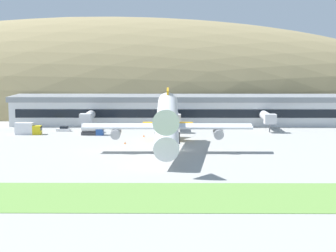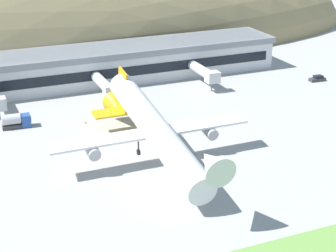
{
  "view_description": "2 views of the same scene",
  "coord_description": "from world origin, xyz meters",
  "px_view_note": "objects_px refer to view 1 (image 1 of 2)",
  "views": [
    {
      "loc": [
        -1.74,
        -131.31,
        22.73
      ],
      "look_at": [
        -2.63,
        -6.25,
        6.63
      ],
      "focal_mm": 60.0,
      "sensor_mm": 36.0,
      "label": 1
    },
    {
      "loc": [
        -37.97,
        -93.01,
        47.15
      ],
      "look_at": [
        -0.09,
        -3.45,
        7.37
      ],
      "focal_mm": 60.0,
      "sensor_mm": 36.0,
      "label": 2
    }
  ],
  "objects_px": {
    "jetway_2": "(267,117)",
    "traffic_cone_1": "(144,136)",
    "jetway_1": "(175,117)",
    "box_truck": "(92,129)",
    "terminal_building": "(177,108)",
    "cargo_airplane": "(167,122)",
    "fuel_truck": "(28,129)",
    "traffic_cone_0": "(125,143)",
    "jetway_0": "(88,117)",
    "service_car_0": "(64,129)"
  },
  "relations": [
    {
      "from": "cargo_airplane",
      "to": "traffic_cone_0",
      "type": "relative_size",
      "value": 90.29
    },
    {
      "from": "jetway_0",
      "to": "cargo_airplane",
      "type": "distance_m",
      "value": 45.68
    },
    {
      "from": "jetway_1",
      "to": "traffic_cone_1",
      "type": "bearing_deg",
      "value": -123.72
    },
    {
      "from": "terminal_building",
      "to": "jetway_1",
      "type": "relative_size",
      "value": 7.43
    },
    {
      "from": "cargo_airplane",
      "to": "box_truck",
      "type": "height_order",
      "value": "cargo_airplane"
    },
    {
      "from": "terminal_building",
      "to": "cargo_airplane",
      "type": "xyz_separation_m",
      "value": [
        -2.76,
        -53.32,
        1.73
      ]
    },
    {
      "from": "terminal_building",
      "to": "traffic_cone_0",
      "type": "xyz_separation_m",
      "value": [
        -13.6,
        -40.49,
        -5.05
      ]
    },
    {
      "from": "jetway_2",
      "to": "cargo_airplane",
      "type": "bearing_deg",
      "value": -127.69
    },
    {
      "from": "service_car_0",
      "to": "traffic_cone_1",
      "type": "xyz_separation_m",
      "value": [
        24.35,
        -11.14,
        -0.33
      ]
    },
    {
      "from": "jetway_1",
      "to": "cargo_airplane",
      "type": "distance_m",
      "value": 38.26
    },
    {
      "from": "cargo_airplane",
      "to": "fuel_truck",
      "type": "height_order",
      "value": "cargo_airplane"
    },
    {
      "from": "jetway_1",
      "to": "box_truck",
      "type": "relative_size",
      "value": 2.27
    },
    {
      "from": "traffic_cone_0",
      "to": "jetway_0",
      "type": "bearing_deg",
      "value": 117.21
    },
    {
      "from": "jetway_2",
      "to": "traffic_cone_1",
      "type": "distance_m",
      "value": 38.77
    },
    {
      "from": "fuel_truck",
      "to": "traffic_cone_1",
      "type": "distance_m",
      "value": 33.57
    },
    {
      "from": "jetway_0",
      "to": "jetway_2",
      "type": "xyz_separation_m",
      "value": [
        53.74,
        -0.33,
        0.0
      ]
    },
    {
      "from": "cargo_airplane",
      "to": "fuel_truck",
      "type": "bearing_deg",
      "value": 143.58
    },
    {
      "from": "service_car_0",
      "to": "traffic_cone_1",
      "type": "height_order",
      "value": "service_car_0"
    },
    {
      "from": "jetway_2",
      "to": "traffic_cone_0",
      "type": "bearing_deg",
      "value": -147.77
    },
    {
      "from": "service_car_0",
      "to": "box_truck",
      "type": "bearing_deg",
      "value": -38.85
    },
    {
      "from": "fuel_truck",
      "to": "traffic_cone_1",
      "type": "relative_size",
      "value": 12.71
    },
    {
      "from": "traffic_cone_0",
      "to": "traffic_cone_1",
      "type": "xyz_separation_m",
      "value": [
        4.18,
        12.33,
        0.0
      ]
    },
    {
      "from": "jetway_0",
      "to": "cargo_airplane",
      "type": "relative_size",
      "value": 0.25
    },
    {
      "from": "traffic_cone_0",
      "to": "jetway_2",
      "type": "bearing_deg",
      "value": 32.23
    },
    {
      "from": "terminal_building",
      "to": "box_truck",
      "type": "bearing_deg",
      "value": -134.2
    },
    {
      "from": "terminal_building",
      "to": "service_car_0",
      "type": "distance_m",
      "value": 38.11
    },
    {
      "from": "service_car_0",
      "to": "traffic_cone_0",
      "type": "xyz_separation_m",
      "value": [
        20.17,
        -23.47,
        -0.33
      ]
    },
    {
      "from": "jetway_1",
      "to": "traffic_cone_0",
      "type": "xyz_separation_m",
      "value": [
        -12.81,
        -25.26,
        -3.71
      ]
    },
    {
      "from": "jetway_0",
      "to": "jetway_2",
      "type": "relative_size",
      "value": 0.96
    },
    {
      "from": "jetway_2",
      "to": "fuel_truck",
      "type": "bearing_deg",
      "value": -172.72
    },
    {
      "from": "jetway_1",
      "to": "traffic_cone_0",
      "type": "height_order",
      "value": "jetway_1"
    },
    {
      "from": "jetway_0",
      "to": "jetway_1",
      "type": "distance_m",
      "value": 26.1
    },
    {
      "from": "jetway_1",
      "to": "traffic_cone_0",
      "type": "relative_size",
      "value": 24.82
    },
    {
      "from": "traffic_cone_1",
      "to": "service_car_0",
      "type": "bearing_deg",
      "value": 155.42
    },
    {
      "from": "cargo_airplane",
      "to": "fuel_truck",
      "type": "xyz_separation_m",
      "value": [
        -39.93,
        29.46,
        -5.48
      ]
    },
    {
      "from": "jetway_0",
      "to": "traffic_cone_1",
      "type": "relative_size",
      "value": 22.95
    },
    {
      "from": "cargo_airplane",
      "to": "traffic_cone_1",
      "type": "relative_size",
      "value": 90.29
    },
    {
      "from": "terminal_building",
      "to": "cargo_airplane",
      "type": "height_order",
      "value": "cargo_airplane"
    },
    {
      "from": "terminal_building",
      "to": "jetway_2",
      "type": "bearing_deg",
      "value": -29.15
    },
    {
      "from": "jetway_1",
      "to": "fuel_truck",
      "type": "distance_m",
      "value": 42.85
    },
    {
      "from": "fuel_truck",
      "to": "box_truck",
      "type": "xyz_separation_m",
      "value": [
        18.57,
        -0.93,
        -0.02
      ]
    },
    {
      "from": "traffic_cone_0",
      "to": "traffic_cone_1",
      "type": "relative_size",
      "value": 1.0
    },
    {
      "from": "box_truck",
      "to": "traffic_cone_1",
      "type": "xyz_separation_m",
      "value": [
        14.7,
        -3.36,
        -1.28
      ]
    },
    {
      "from": "terminal_building",
      "to": "cargo_airplane",
      "type": "bearing_deg",
      "value": -92.96
    },
    {
      "from": "jetway_2",
      "to": "service_car_0",
      "type": "bearing_deg",
      "value": -178.07
    },
    {
      "from": "jetway_2",
      "to": "traffic_cone_1",
      "type": "relative_size",
      "value": 24.01
    },
    {
      "from": "jetway_2",
      "to": "service_car_0",
      "type": "height_order",
      "value": "jetway_2"
    },
    {
      "from": "terminal_building",
      "to": "traffic_cone_0",
      "type": "distance_m",
      "value": 43.01
    },
    {
      "from": "jetway_0",
      "to": "box_truck",
      "type": "relative_size",
      "value": 2.1
    },
    {
      "from": "cargo_airplane",
      "to": "jetway_2",
      "type": "bearing_deg",
      "value": 52.31
    }
  ]
}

